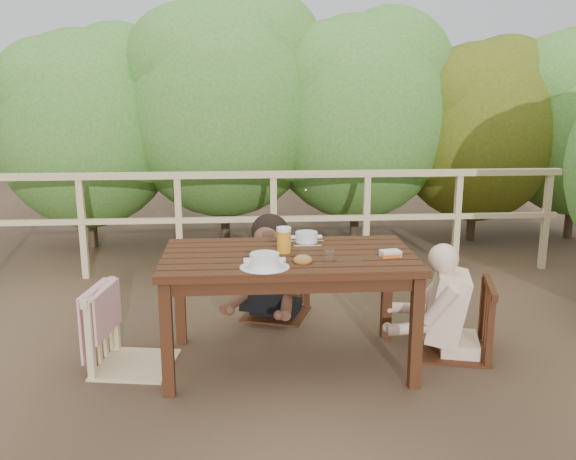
{
  "coord_description": "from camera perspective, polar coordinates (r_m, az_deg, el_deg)",
  "views": [
    {
      "loc": [
        -0.28,
        -3.84,
        1.82
      ],
      "look_at": [
        0.0,
        0.05,
        0.9
      ],
      "focal_mm": 38.96,
      "sensor_mm": 36.0,
      "label": 1
    }
  ],
  "objects": [
    {
      "name": "soup_far",
      "position": [
        4.28,
        1.7,
        -0.74
      ],
      "size": [
        0.26,
        0.26,
        0.09
      ],
      "primitive_type": "cylinder",
      "color": "silver",
      "rests_on": "table"
    },
    {
      "name": "bread_roll",
      "position": [
        3.78,
        1.35,
        -2.76
      ],
      "size": [
        0.11,
        0.09,
        0.07
      ],
      "primitive_type": "ellipsoid",
      "color": "#A2773A",
      "rests_on": "table"
    },
    {
      "name": "ground",
      "position": [
        4.26,
        0.05,
        -12.03
      ],
      "size": [
        60.0,
        60.0,
        0.0
      ],
      "primitive_type": "plane",
      "color": "brown",
      "rests_on": "ground"
    },
    {
      "name": "soup_near",
      "position": [
        3.7,
        -2.16,
        -2.89
      ],
      "size": [
        0.3,
        0.3,
        0.1
      ],
      "primitive_type": "cylinder",
      "color": "white",
      "rests_on": "table"
    },
    {
      "name": "chair_left",
      "position": [
        4.15,
        -14.07,
        -5.63
      ],
      "size": [
        0.57,
        0.57,
        1.01
      ],
      "primitive_type": "cube",
      "rotation": [
        0.0,
        0.0,
        1.41
      ],
      "color": "tan",
      "rests_on": "ground"
    },
    {
      "name": "railing",
      "position": [
        5.99,
        -1.32,
        0.59
      ],
      "size": [
        5.6,
        0.1,
        1.01
      ],
      "primitive_type": "cube",
      "color": "tan",
      "rests_on": "ground"
    },
    {
      "name": "diner_right",
      "position": [
        4.36,
        15.78,
        -3.05
      ],
      "size": [
        0.73,
        0.65,
        1.26
      ],
      "primitive_type": null,
      "rotation": [
        0.0,
        0.0,
        1.32
      ],
      "color": "beige",
      "rests_on": "ground"
    },
    {
      "name": "beer_glass",
      "position": [
        4.0,
        -0.39,
        -1.02
      ],
      "size": [
        0.09,
        0.09,
        0.18
      ],
      "primitive_type": "cylinder",
      "color": "orange",
      "rests_on": "table"
    },
    {
      "name": "tumbler",
      "position": [
        3.83,
        3.82,
        -2.47
      ],
      "size": [
        0.07,
        0.07,
        0.08
      ],
      "primitive_type": "cylinder",
      "color": "white",
      "rests_on": "table"
    },
    {
      "name": "chair_right",
      "position": [
        4.39,
        15.28,
        -4.94
      ],
      "size": [
        0.58,
        0.58,
        0.96
      ],
      "primitive_type": "cube",
      "rotation": [
        0.0,
        0.0,
        -1.83
      ],
      "color": "#33180C",
      "rests_on": "ground"
    },
    {
      "name": "chair_far",
      "position": [
        4.93,
        -1.1,
        -2.51
      ],
      "size": [
        0.6,
        0.6,
        0.96
      ],
      "primitive_type": "cube",
      "rotation": [
        0.0,
        0.0,
        -0.33
      ],
      "color": "#33180C",
      "rests_on": "ground"
    },
    {
      "name": "hedge_row",
      "position": [
        7.07,
        1.46,
        13.92
      ],
      "size": [
        6.6,
        1.6,
        3.8
      ],
      "primitive_type": null,
      "color": "#406F29",
      "rests_on": "ground"
    },
    {
      "name": "woman",
      "position": [
        4.9,
        -1.13,
        -0.52
      ],
      "size": [
        0.7,
        0.78,
        1.3
      ],
      "primitive_type": null,
      "rotation": [
        0.0,
        0.0,
        2.82
      ],
      "color": "black",
      "rests_on": "ground"
    },
    {
      "name": "table",
      "position": [
        4.11,
        0.05,
        -7.35
      ],
      "size": [
        1.6,
        0.9,
        0.74
      ],
      "primitive_type": "cube",
      "color": "#33180C",
      "rests_on": "ground"
    },
    {
      "name": "butter_tub",
      "position": [
        3.97,
        9.32,
        -2.24
      ],
      "size": [
        0.14,
        0.11,
        0.05
      ],
      "primitive_type": "cube",
      "rotation": [
        0.0,
        0.0,
        0.16
      ],
      "color": "silver",
      "rests_on": "table"
    }
  ]
}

